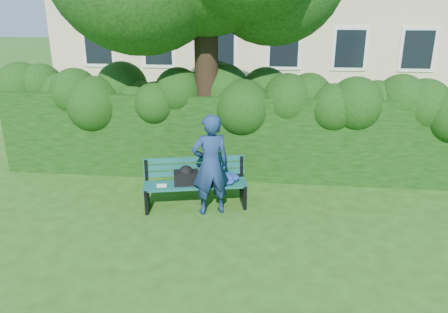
# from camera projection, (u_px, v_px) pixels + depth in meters

# --- Properties ---
(ground) EXTENTS (80.00, 80.00, 0.00)m
(ground) POSITION_uv_depth(u_px,v_px,m) (220.00, 218.00, 7.72)
(ground) COLOR #2B4B13
(ground) RESTS_ON ground
(hedge) EXTENTS (10.00, 1.00, 1.80)m
(hedge) POSITION_uv_depth(u_px,v_px,m) (232.00, 134.00, 9.48)
(hedge) COLOR black
(hedge) RESTS_ON ground
(park_bench) EXTENTS (1.96, 0.96, 0.89)m
(park_bench) POSITION_uv_depth(u_px,v_px,m) (200.00, 181.00, 8.04)
(park_bench) COLOR #0E4646
(park_bench) RESTS_ON ground
(man_reading) EXTENTS (0.78, 0.65, 1.83)m
(man_reading) POSITION_uv_depth(u_px,v_px,m) (211.00, 165.00, 7.65)
(man_reading) COLOR navy
(man_reading) RESTS_ON ground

